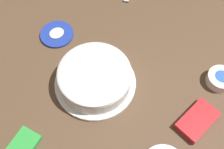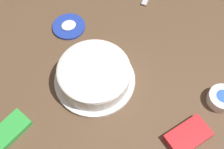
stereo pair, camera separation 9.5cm
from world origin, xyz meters
name	(u,v)px [view 2 (the right image)]	position (x,y,z in m)	size (l,w,h in m)	color
ground_plane	(121,79)	(0.00, 0.00, 0.00)	(1.54, 1.54, 0.00)	brown
frosted_cake	(94,75)	(0.08, -0.03, 0.04)	(0.28, 0.28, 0.09)	white
frosting_tub_lid	(69,26)	(0.07, -0.29, 0.01)	(0.13, 0.13, 0.02)	#233DAD
sprinkle_bowl_blue	(222,98)	(-0.25, 0.22, 0.02)	(0.09, 0.09, 0.04)	white
candy_box_lower	(188,136)	(-0.08, 0.28, 0.01)	(0.14, 0.08, 0.03)	red
candy_box_upper	(8,132)	(0.41, 0.01, 0.01)	(0.14, 0.07, 0.02)	green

